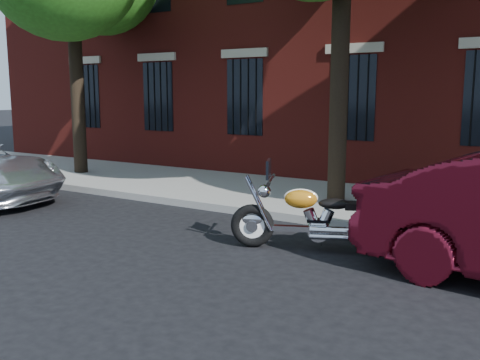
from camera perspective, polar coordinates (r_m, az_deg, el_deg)
The scene contains 4 objects.
ground at distance 8.81m, azimuth -0.00°, elevation -6.03°, with size 120.00×120.00×0.00m, color black.
curb at distance 9.95m, azimuth 4.21°, elevation -3.81°, with size 40.00×0.16×0.15m, color gray.
sidewalk at distance 11.61m, azimuth 8.54°, elevation -1.98°, with size 40.00×3.60×0.15m, color gray.
motorcycle at distance 8.04m, azimuth 8.99°, elevation -4.31°, with size 2.60×1.39×1.34m.
Camera 1 is at (4.49, -7.21, 2.34)m, focal length 40.00 mm.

